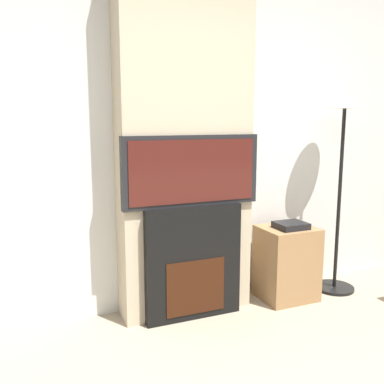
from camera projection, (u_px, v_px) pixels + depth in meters
The scene contains 6 objects.
wall_back at pixel (176, 135), 3.29m from camera, with size 6.00×0.06×2.70m.
chimney_breast at pixel (185, 136), 3.14m from camera, with size 1.00×0.28×2.70m.
fireplace at pixel (192, 262), 3.16m from camera, with size 0.74×0.15×0.85m.
television at pixel (192, 171), 3.05m from camera, with size 1.03×0.07×0.51m.
floor_lamp at pixel (342, 152), 3.55m from camera, with size 0.34×0.34×1.66m.
media_stand at pixel (287, 262), 3.52m from camera, with size 0.44×0.38×0.65m.
Camera 1 is at (-1.18, -1.08, 1.47)m, focal length 40.00 mm.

